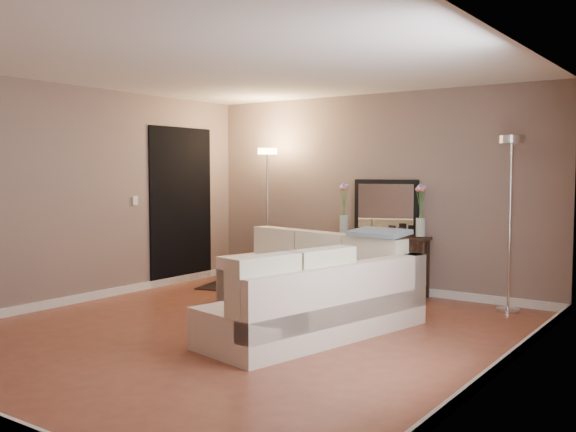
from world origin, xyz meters
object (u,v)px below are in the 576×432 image
Objects in this scene: sectional_sofa at (310,290)px; floor_lamp_unlit at (511,188)px; console_table at (375,261)px; floor_lamp_lit at (267,188)px.

sectional_sofa is 2.54m from floor_lamp_unlit.
sectional_sofa is 1.44× the size of floor_lamp_unlit.
floor_lamp_lit reaches higher than console_table.
sectional_sofa is 1.72m from console_table.
floor_lamp_unlit is (1.71, -0.07, 0.97)m from console_table.
sectional_sofa is 2.26× the size of console_table.
console_table is 1.97m from floor_lamp_unlit.
floor_lamp_lit is (-1.63, -0.14, 0.92)m from console_table.
floor_lamp_unlit reaches higher than console_table.
sectional_sofa is at bearing -86.33° from console_table.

